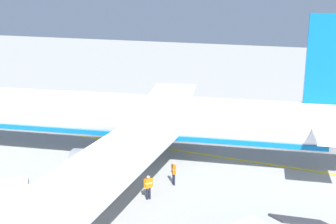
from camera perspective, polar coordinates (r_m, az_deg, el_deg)
name	(u,v)px	position (r m, az deg, el deg)	size (l,w,h in m)	color
airliner_foreground	(128,118)	(34.82, -5.51, -0.77)	(34.47, 41.47, 11.90)	white
crew_marshaller	(226,135)	(38.19, 7.92, -3.10)	(0.60, 0.36, 1.79)	#191E33
crew_loader_left	(148,185)	(27.94, -2.70, -9.94)	(0.48, 0.48, 1.68)	#191E33
crew_loader_right	(174,171)	(29.99, 0.79, -8.07)	(0.50, 0.47, 1.74)	#191E33
apron_guide_line	(190,152)	(36.59, 3.01, -5.52)	(0.30, 60.00, 0.01)	yellow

